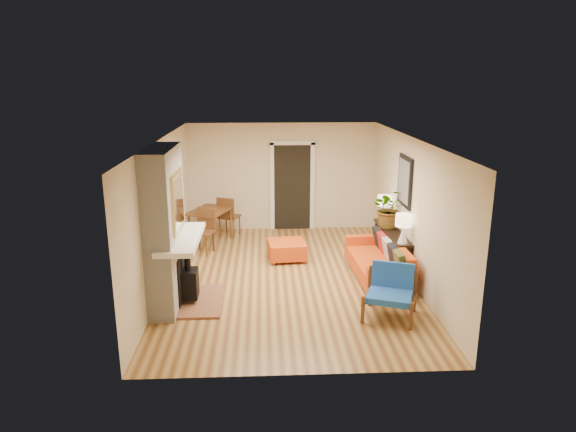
# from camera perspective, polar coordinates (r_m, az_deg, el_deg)

# --- Properties ---
(room_shell) EXTENTS (6.50, 6.50, 6.50)m
(room_shell) POSITION_cam_1_polar(r_m,az_deg,el_deg) (11.91, 2.34, 3.55)
(room_shell) COLOR #BB9147
(room_shell) RESTS_ON ground
(fireplace) EXTENTS (1.09, 1.68, 2.60)m
(fireplace) POSITION_cam_1_polar(r_m,az_deg,el_deg) (8.49, -13.23, -1.72)
(fireplace) COLOR white
(fireplace) RESTS_ON ground
(sofa) EXTENTS (0.92, 1.98, 0.77)m
(sofa) POSITION_cam_1_polar(r_m,az_deg,el_deg) (9.74, 10.31, -4.93)
(sofa) COLOR silver
(sofa) RESTS_ON ground
(ottoman) EXTENTS (0.81, 0.81, 0.38)m
(ottoman) POSITION_cam_1_polar(r_m,az_deg,el_deg) (10.59, -0.14, -3.70)
(ottoman) COLOR silver
(ottoman) RESTS_ON ground
(blue_chair) EXTENTS (0.99, 0.97, 0.81)m
(blue_chair) POSITION_cam_1_polar(r_m,az_deg,el_deg) (8.30, 11.37, -7.92)
(blue_chair) COLOR brown
(blue_chair) RESTS_ON ground
(dining_table) EXTENTS (1.20, 1.80, 0.96)m
(dining_table) POSITION_cam_1_polar(r_m,az_deg,el_deg) (11.57, -8.30, -0.08)
(dining_table) COLOR brown
(dining_table) RESTS_ON ground
(console_table) EXTENTS (0.34, 1.85, 0.72)m
(console_table) POSITION_cam_1_polar(r_m,az_deg,el_deg) (10.33, 11.45, -2.40)
(console_table) COLOR black
(console_table) RESTS_ON ground
(lamp_near) EXTENTS (0.30, 0.30, 0.54)m
(lamp_near) POSITION_cam_1_polar(r_m,az_deg,el_deg) (9.49, 12.71, -1.00)
(lamp_near) COLOR white
(lamp_near) RESTS_ON console_table
(lamp_far) EXTENTS (0.30, 0.30, 0.54)m
(lamp_far) POSITION_cam_1_polar(r_m,az_deg,el_deg) (10.89, 10.66, 1.21)
(lamp_far) COLOR white
(lamp_far) RESTS_ON console_table
(houseplant) EXTENTS (0.82, 0.74, 0.80)m
(houseplant) POSITION_cam_1_polar(r_m,az_deg,el_deg) (10.40, 11.26, 0.87)
(houseplant) COLOR #1E5919
(houseplant) RESTS_ON console_table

